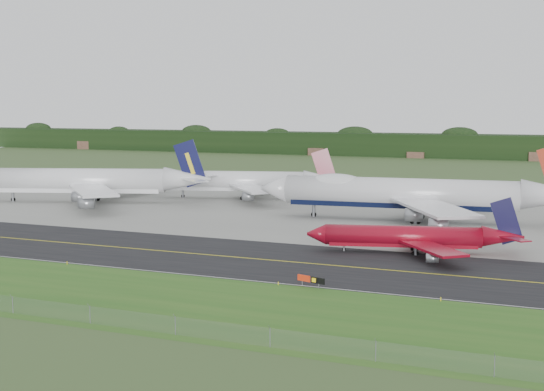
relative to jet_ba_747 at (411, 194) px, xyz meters
The scene contains 16 objects.
ground 51.59m from the jet_ba_747, 103.76° to the right, with size 600.00×600.00×0.00m, color #2E4721.
grass_verge 85.83m from the jet_ba_747, 98.18° to the right, with size 400.00×30.00×0.01m, color #265719.
taxiway 55.45m from the jet_ba_747, 102.77° to the right, with size 400.00×32.00×0.02m, color black.
apron 13.80m from the jet_ba_747, behind, with size 400.00×78.00×0.01m, color gray.
taxiway_centreline 55.45m from the jet_ba_747, 102.77° to the right, with size 400.00×0.40×0.00m, color #D1C813.
taxiway_edge_line 70.57m from the jet_ba_747, 99.97° to the right, with size 400.00×0.25×0.00m, color silver.
perimeter_fence 98.62m from the jet_ba_747, 97.10° to the right, with size 320.00×0.10×320.00m.
horizon_treeline 224.37m from the jet_ba_747, 93.11° to the left, with size 700.00×25.00×12.00m.
jet_ba_747 is the anchor object (origin of this frame).
jet_red_737 38.89m from the jet_ba_747, 76.48° to the right, with size 38.49×30.75×10.52m.
jet_navy_gold 89.33m from the jet_ba_747, behind, with size 66.38×56.26×17.58m.
jet_star_tail 58.58m from the jet_ba_747, 155.75° to the left, with size 55.13×45.12×14.75m.
taxiway_sign 69.76m from the jet_ba_747, 89.59° to the right, with size 4.72×1.58×1.62m.
edge_marker_left 82.55m from the jet_ba_747, 121.45° to the right, with size 0.16×0.16×0.50m, color yellow.
edge_marker_center 70.63m from the jet_ba_747, 93.59° to the right, with size 0.16×0.16×0.50m, color yellow.
edge_marker_right 73.18m from the jet_ba_747, 74.36° to the right, with size 0.16×0.16×0.50m, color yellow.
Camera 1 is at (49.53, -122.83, 26.58)m, focal length 50.00 mm.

